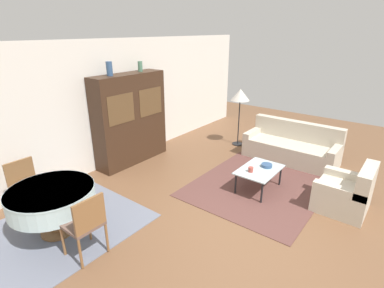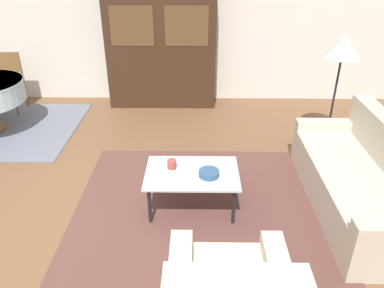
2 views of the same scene
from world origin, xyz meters
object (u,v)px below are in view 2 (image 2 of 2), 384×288
object	(u,v)px
display_cabinet	(161,46)
coffee_table	(192,176)
bowl	(209,173)
couch	(363,182)
dining_chair_far	(7,78)
floor_lamp	(343,50)
cup	(172,164)

from	to	relation	value
display_cabinet	coffee_table	bearing A→B (deg)	-79.53
display_cabinet	bowl	bearing A→B (deg)	-76.64
couch	display_cabinet	size ratio (longest dim) A/B	1.03
coffee_table	bowl	bearing A→B (deg)	-20.90
couch	dining_chair_far	world-z (taller)	dining_chair_far
coffee_table	display_cabinet	distance (m)	3.03
couch	dining_chair_far	distance (m)	5.45
coffee_table	display_cabinet	size ratio (longest dim) A/B	0.47
coffee_table	bowl	distance (m)	0.19
floor_lamp	bowl	bearing A→B (deg)	-137.14
dining_chair_far	bowl	xyz separation A→B (m)	(3.21, -2.69, -0.08)
dining_chair_far	floor_lamp	bearing A→B (deg)	167.14
coffee_table	bowl	world-z (taller)	bowl
coffee_table	display_cabinet	world-z (taller)	display_cabinet
couch	cup	bearing A→B (deg)	88.50
coffee_table	cup	xyz separation A→B (m)	(-0.21, 0.08, 0.09)
bowl	display_cabinet	bearing A→B (deg)	103.36
cup	dining_chair_far	bearing A→B (deg)	138.07
couch	dining_chair_far	xyz separation A→B (m)	(-4.79, 2.60, 0.23)
coffee_table	cup	distance (m)	0.24
display_cabinet	dining_chair_far	world-z (taller)	display_cabinet
dining_chair_far	floor_lamp	size ratio (longest dim) A/B	0.62
display_cabinet	cup	world-z (taller)	display_cabinet
dining_chair_far	cup	bearing A→B (deg)	138.07
coffee_table	dining_chair_far	distance (m)	4.02
floor_lamp	cup	world-z (taller)	floor_lamp
couch	floor_lamp	distance (m)	1.78
dining_chair_far	floor_lamp	distance (m)	5.09
cup	bowl	world-z (taller)	cup
couch	cup	size ratio (longest dim) A/B	22.24
coffee_table	floor_lamp	bearing A→B (deg)	38.98
couch	coffee_table	xyz separation A→B (m)	(-1.74, -0.03, 0.08)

